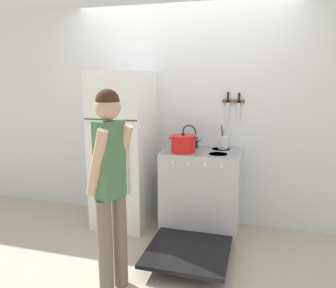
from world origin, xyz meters
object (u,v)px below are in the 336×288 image
Objects in this scene: utensil_jar at (223,142)px; person at (110,181)px; refrigerator at (124,150)px; tea_kettle at (189,141)px; stove_range at (201,193)px; dutch_oven_pot at (183,143)px.

person reaches higher than utensil_jar.
person is (0.41, -1.20, 0.04)m from refrigerator.
tea_kettle is (0.73, 0.14, 0.12)m from refrigerator.
person is at bearing -103.67° from tea_kettle.
utensil_jar is at bearing 39.53° from stove_range.
dutch_oven_pot is 1.13× the size of utensil_jar.
tea_kettle is at bearing 8.47° from person.
dutch_oven_pot is at bearing -147.05° from utensil_jar.
refrigerator is 0.74m from dutch_oven_pot.
refrigerator is 1.27m from person.
stove_range is 0.59m from tea_kettle.
person is at bearing -112.81° from stove_range.
utensil_jar reaches higher than dutch_oven_pot.
tea_kettle is 0.93× the size of utensil_jar.
dutch_oven_pot reaches higher than stove_range.
refrigerator is at bearing 40.91° from person.
person reaches higher than dutch_oven_pot.
tea_kettle is at bearing 10.94° from refrigerator.
refrigerator is 7.00× the size of tea_kettle.
stove_range is at bearing -43.76° from tea_kettle.
tea_kettle reaches higher than stove_range.
utensil_jar is (0.37, 0.01, 0.00)m from tea_kettle.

